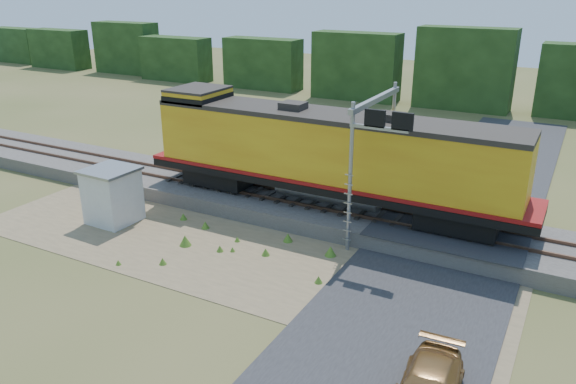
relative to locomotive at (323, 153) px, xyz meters
The scene contains 10 objects.
ground 6.99m from the locomotive, 93.83° to the right, with size 140.00×140.00×0.00m, color #475123.
ballast 3.18m from the locomotive, behind, with size 70.00×5.00×0.80m, color slate.
rails 2.70m from the locomotive, behind, with size 70.00×1.54×0.16m.
dirt_shoulder 6.97m from the locomotive, 113.59° to the right, with size 26.00×8.00×0.03m, color #8C7754.
road 9.12m from the locomotive, 38.55° to the right, with size 7.00×66.00×0.86m.
tree_line_north 32.01m from the locomotive, 90.72° to the left, with size 130.00×3.00×6.50m.
weed_clumps 7.92m from the locomotive, 123.47° to the right, with size 15.00×6.20×0.56m, color #4A7421, non-canonical shape.
locomotive is the anchor object (origin of this frame).
shed 10.96m from the locomotive, 149.61° to the right, with size 2.49×2.49×2.87m.
signal_gantry 3.45m from the locomotive, 12.60° to the right, with size 2.74×6.20×6.92m.
Camera 1 is at (11.68, -18.69, 11.67)m, focal length 35.00 mm.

